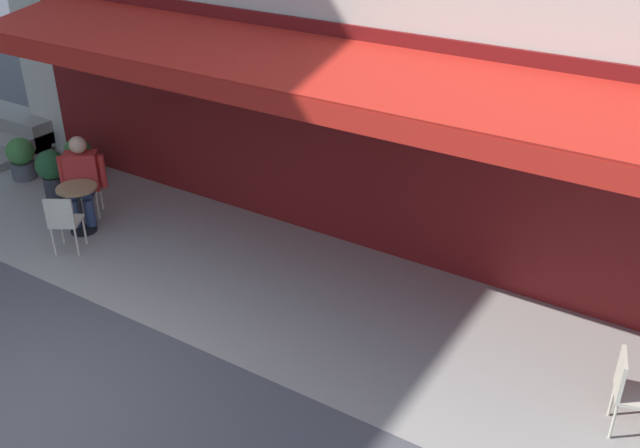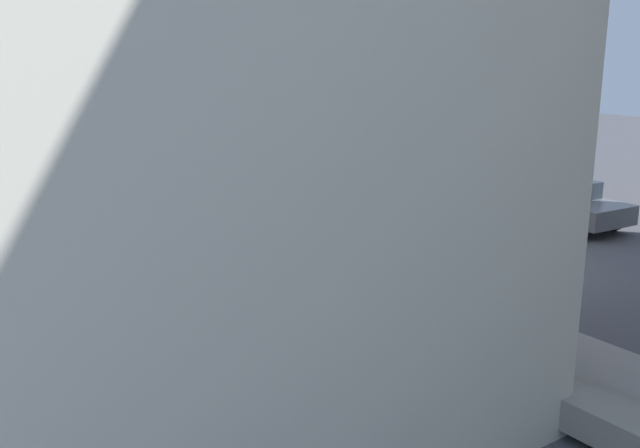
# 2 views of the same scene
# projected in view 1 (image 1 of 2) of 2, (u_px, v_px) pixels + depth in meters

# --- Properties ---
(ground_plane) EXTENTS (70.00, 70.00, 0.00)m
(ground_plane) POSITION_uv_depth(u_px,v_px,m) (19.00, 410.00, 7.60)
(ground_plane) COLOR #4C4C51
(sidewalk_cafe_terrace) EXTENTS (20.50, 3.20, 0.01)m
(sidewalk_cafe_terrace) POSITION_uv_depth(u_px,v_px,m) (434.00, 343.00, 8.59)
(sidewalk_cafe_terrace) COLOR gray
(sidewalk_cafe_terrace) RESTS_ON ground_plane
(cafe_chair_cream_corner_left) EXTENTS (0.49, 0.49, 0.91)m
(cafe_chair_cream_corner_left) POSITION_uv_depth(u_px,v_px,m) (628.00, 387.00, 7.10)
(cafe_chair_cream_corner_left) COLOR beige
(cafe_chair_cream_corner_left) RESTS_ON ground_plane
(cafe_table_mid_terrace) EXTENTS (0.60, 0.60, 0.75)m
(cafe_table_mid_terrace) POSITION_uv_depth(u_px,v_px,m) (79.00, 203.00, 10.77)
(cafe_table_mid_terrace) COLOR black
(cafe_table_mid_terrace) RESTS_ON ground_plane
(cafe_chair_cream_back_row) EXTENTS (0.55, 0.55, 0.91)m
(cafe_chair_cream_back_row) POSITION_uv_depth(u_px,v_px,m) (63.00, 219.00, 10.19)
(cafe_chair_cream_back_row) COLOR beige
(cafe_chair_cream_back_row) RESTS_ON ground_plane
(cafe_chair_cream_kerbside) EXTENTS (0.56, 0.56, 0.91)m
(cafe_chair_cream_kerbside) POSITION_uv_depth(u_px,v_px,m) (86.00, 181.00, 11.29)
(cafe_chair_cream_kerbside) COLOR beige
(cafe_chair_cream_kerbside) RESTS_ON ground_plane
(seated_patron_in_red) EXTENTS (0.67, 0.68, 1.36)m
(seated_patron_in_red) POSITION_uv_depth(u_px,v_px,m) (82.00, 177.00, 11.02)
(seated_patron_in_red) COLOR navy
(seated_patron_in_red) RESTS_ON ground_plane
(potted_plant_by_steps) EXTENTS (0.48, 0.48, 0.75)m
(potted_plant_by_steps) POSITION_uv_depth(u_px,v_px,m) (21.00, 157.00, 12.52)
(potted_plant_by_steps) COLOR #4C4C51
(potted_plant_by_steps) RESTS_ON ground_plane
(potted_plant_under_sign) EXTENTS (0.50, 0.50, 0.83)m
(potted_plant_under_sign) POSITION_uv_depth(u_px,v_px,m) (52.00, 170.00, 11.82)
(potted_plant_under_sign) COLOR #2D2D33
(potted_plant_under_sign) RESTS_ON ground_plane
(potted_plant_entrance_right) EXTENTS (0.48, 0.48, 0.74)m
(potted_plant_entrance_right) POSITION_uv_depth(u_px,v_px,m) (79.00, 156.00, 12.49)
(potted_plant_entrance_right) COLOR #4C4C51
(potted_plant_entrance_right) RESTS_ON ground_plane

